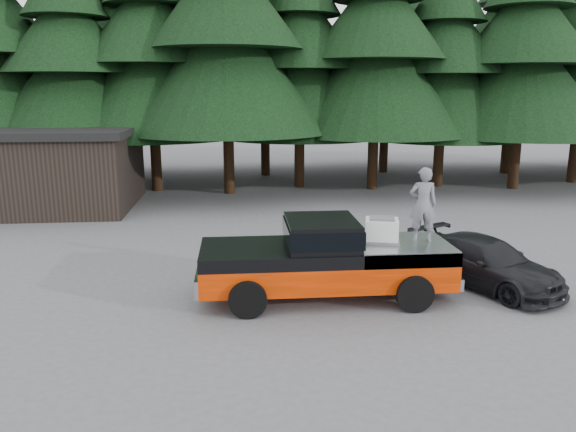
{
  "coord_description": "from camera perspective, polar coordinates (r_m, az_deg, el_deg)",
  "views": [
    {
      "loc": [
        -0.65,
        -11.85,
        4.88
      ],
      "look_at": [
        0.45,
        0.0,
        2.15
      ],
      "focal_mm": 35.0,
      "sensor_mm": 36.0,
      "label": 1
    }
  ],
  "objects": [
    {
      "name": "truck_cab",
      "position": [
        12.99,
        3.43,
        -1.61
      ],
      "size": [
        1.66,
        1.9,
        0.59
      ],
      "primitive_type": "cube",
      "color": "black",
      "rests_on": "pickup_truck"
    },
    {
      "name": "treeline",
      "position": [
        29.21,
        -3.33,
        18.47
      ],
      "size": [
        60.15,
        16.05,
        17.5
      ],
      "color": "black",
      "rests_on": "ground"
    },
    {
      "name": "air_compressor",
      "position": [
        13.38,
        9.49,
        -1.5
      ],
      "size": [
        0.89,
        0.79,
        0.52
      ],
      "primitive_type": "cube",
      "rotation": [
        0.0,
        0.0,
        -0.24
      ],
      "color": "silver",
      "rests_on": "pickup_truck"
    },
    {
      "name": "man_on_bed",
      "position": [
        13.49,
        13.55,
        1.15
      ],
      "size": [
        0.7,
        0.51,
        1.77
      ],
      "primitive_type": "imported",
      "rotation": [
        0.0,
        0.0,
        3.0
      ],
      "color": "slate",
      "rests_on": "pickup_truck"
    },
    {
      "name": "utility_building",
      "position": [
        25.48,
        -24.45,
        4.51
      ],
      "size": [
        8.4,
        6.4,
        3.3
      ],
      "color": "black",
      "rests_on": "ground"
    },
    {
      "name": "pickup_truck",
      "position": [
        13.28,
        3.8,
        -5.61
      ],
      "size": [
        6.0,
        2.04,
        1.33
      ],
      "primitive_type": null,
      "color": "#ED3002",
      "rests_on": "ground"
    },
    {
      "name": "parked_car",
      "position": [
        14.96,
        19.39,
        -4.47
      ],
      "size": [
        3.38,
        4.43,
        1.2
      ],
      "primitive_type": "imported",
      "rotation": [
        0.0,
        0.0,
        0.48
      ],
      "color": "black",
      "rests_on": "ground"
    },
    {
      "name": "ground",
      "position": [
        12.83,
        -2.02,
        -9.44
      ],
      "size": [
        120.0,
        120.0,
        0.0
      ],
      "primitive_type": "plane",
      "color": "#4D4D4F",
      "rests_on": "ground"
    }
  ]
}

